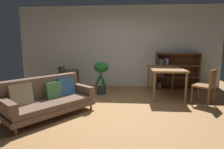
{
  "coord_description": "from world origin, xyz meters",
  "views": [
    {
      "loc": [
        0.3,
        -3.64,
        1.45
      ],
      "look_at": [
        -0.04,
        0.59,
        0.75
      ],
      "focal_mm": 29.55,
      "sensor_mm": 36.0,
      "label": 1
    }
  ],
  "objects": [
    {
      "name": "potted_floor_plant",
      "position": [
        -0.43,
        1.58,
        0.63
      ],
      "size": [
        0.43,
        0.44,
        0.94
      ],
      "color": "#333338",
      "rests_on": "ground_plane"
    },
    {
      "name": "ground_plane",
      "position": [
        0.0,
        0.0,
        0.0
      ],
      "size": [
        8.16,
        8.16,
        0.0
      ],
      "primitive_type": "plane",
      "color": "#9E7042"
    },
    {
      "name": "back_wall_panel",
      "position": [
        0.0,
        2.7,
        1.35
      ],
      "size": [
        6.8,
        0.1,
        2.7
      ],
      "primitive_type": "cube",
      "color": "silver",
      "rests_on": "ground_plane"
    },
    {
      "name": "desk_speaker",
      "position": [
        -1.51,
        1.35,
        0.73
      ],
      "size": [
        0.16,
        0.16,
        0.23
      ],
      "color": "#2D2823",
      "rests_on": "media_console"
    },
    {
      "name": "bookshelf",
      "position": [
        1.85,
        2.51,
        0.58
      ],
      "size": [
        1.37,
        0.36,
        1.17
      ],
      "color": "brown",
      "rests_on": "ground_plane"
    },
    {
      "name": "fabric_couch",
      "position": [
        -1.31,
        -0.1,
        0.36
      ],
      "size": [
        1.71,
        1.87,
        0.77
      ],
      "color": "brown",
      "rests_on": "ground_plane"
    },
    {
      "name": "media_console",
      "position": [
        -1.51,
        1.63,
        0.31
      ],
      "size": [
        0.44,
        1.37,
        0.62
      ],
      "color": "brown",
      "rests_on": "ground_plane"
    },
    {
      "name": "dining_chair_near",
      "position": [
        2.2,
        0.8,
        0.5
      ],
      "size": [
        0.59,
        0.59,
        0.86
      ],
      "color": "brown",
      "rests_on": "ground_plane"
    },
    {
      "name": "open_laptop",
      "position": [
        -1.56,
        1.81,
        0.64
      ],
      "size": [
        0.45,
        0.37,
        0.1
      ],
      "color": "#333338",
      "rests_on": "media_console"
    },
    {
      "name": "dining_table",
      "position": [
        1.37,
        1.52,
        0.73
      ],
      "size": [
        0.86,
        1.41,
        0.81
      ],
      "color": "olive",
      "rests_on": "ground_plane"
    }
  ]
}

